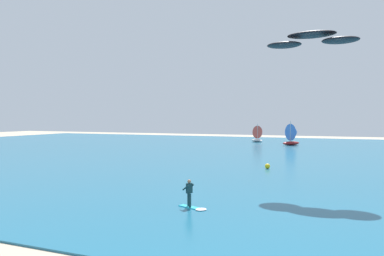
{
  "coord_description": "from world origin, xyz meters",
  "views": [
    {
      "loc": [
        9.72,
        -5.04,
        5.49
      ],
      "look_at": [
        0.28,
        17.52,
        4.8
      ],
      "focal_mm": 35.18,
      "sensor_mm": 36.0,
      "label": 1
    }
  ],
  "objects": [
    {
      "name": "sailboat_trailing",
      "position": [
        -9.32,
        76.89,
        1.94
      ],
      "size": [
        3.6,
        3.39,
        4.01
      ],
      "color": "silver",
      "rests_on": "ocean"
    },
    {
      "name": "sailboat_heeled_over",
      "position": [
        -0.27,
        70.16,
        2.22
      ],
      "size": [
        4.05,
        4.13,
        4.64
      ],
      "color": "maroon",
      "rests_on": "ocean"
    },
    {
      "name": "ocean",
      "position": [
        0.0,
        51.75,
        0.05
      ],
      "size": [
        160.0,
        90.0,
        0.1
      ],
      "primitive_type": "cube",
      "color": "#1E607F",
      "rests_on": "ground"
    },
    {
      "name": "marker_buoy",
      "position": [
        1.88,
        34.22,
        0.37
      ],
      "size": [
        0.54,
        0.54,
        0.54
      ],
      "primitive_type": "sphere",
      "color": "yellow",
      "rests_on": "ocean"
    },
    {
      "name": "kite",
      "position": [
        7.04,
        24.68,
        11.36
      ],
      "size": [
        6.89,
        2.64,
        1.02
      ],
      "color": "black"
    },
    {
      "name": "kitesurfer",
      "position": [
        1.12,
        15.45,
        0.7
      ],
      "size": [
        2.03,
        1.22,
        1.67
      ],
      "color": "#26B2CC",
      "rests_on": "ocean"
    }
  ]
}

